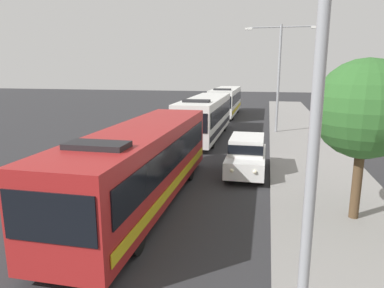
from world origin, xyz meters
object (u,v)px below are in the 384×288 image
(bus_middle, at_px, (226,101))
(roadside_tree, at_px, (365,109))
(streetlamp_near, at_px, (321,54))
(bus_second_in_line, at_px, (205,116))
(bus_lead, at_px, (143,162))
(white_suv, at_px, (247,154))
(streetlamp_mid, at_px, (279,68))

(bus_middle, height_order, roadside_tree, roadside_tree)
(bus_middle, relative_size, streetlamp_near, 1.25)
(roadside_tree, bearing_deg, bus_second_in_line, 119.25)
(bus_lead, xyz_separation_m, white_suv, (3.70, 4.93, -0.66))
(streetlamp_near, distance_m, roadside_tree, 6.79)
(bus_second_in_line, bearing_deg, roadside_tree, -60.75)
(roadside_tree, bearing_deg, streetlamp_mid, 97.89)
(bus_lead, relative_size, white_suv, 2.59)
(bus_second_in_line, relative_size, bus_middle, 1.06)
(bus_second_in_line, height_order, roadside_tree, roadside_tree)
(streetlamp_near, xyz_separation_m, roadside_tree, (2.31, 6.19, -1.54))
(white_suv, bearing_deg, bus_middle, 99.53)
(streetlamp_mid, bearing_deg, streetlamp_near, -90.00)
(bus_lead, distance_m, bus_middle, 26.96)
(bus_middle, bearing_deg, streetlamp_mid, -62.25)
(bus_second_in_line, distance_m, streetlamp_mid, 7.11)
(bus_middle, xyz_separation_m, white_suv, (3.70, -22.04, -0.66))
(bus_lead, bearing_deg, streetlamp_near, -48.94)
(streetlamp_near, bearing_deg, bus_middle, 99.25)
(bus_middle, bearing_deg, bus_second_in_line, -90.00)
(bus_second_in_line, xyz_separation_m, bus_middle, (-0.00, 13.19, -0.00))
(white_suv, xyz_separation_m, streetlamp_near, (1.70, -11.12, 4.43))
(bus_middle, bearing_deg, white_suv, -80.47)
(white_suv, height_order, roadside_tree, roadside_tree)
(streetlamp_near, bearing_deg, bus_lead, 131.06)
(bus_middle, distance_m, streetlamp_near, 33.80)
(white_suv, distance_m, streetlamp_near, 12.09)
(white_suv, height_order, streetlamp_mid, streetlamp_mid)
(bus_lead, height_order, bus_second_in_line, same)
(bus_middle, bearing_deg, roadside_tree, -74.04)
(streetlamp_mid, bearing_deg, roadside_tree, -82.11)
(streetlamp_near, relative_size, roadside_tree, 1.60)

